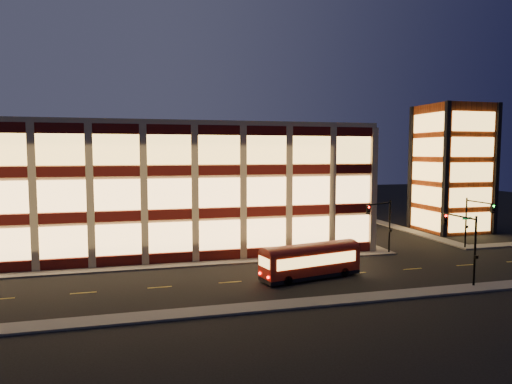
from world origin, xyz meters
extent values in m
plane|color=black|center=(0.00, 0.00, 0.00)|extent=(200.00, 200.00, 0.00)
cube|color=#514F4C|center=(-3.00, 1.00, 0.07)|extent=(54.00, 2.00, 0.15)
cube|color=#514F4C|center=(23.00, 17.00, 0.07)|extent=(2.00, 30.00, 0.15)
cube|color=#514F4C|center=(40.00, 1.00, 0.07)|extent=(14.00, 2.00, 0.15)
cube|color=#514F4C|center=(34.00, 17.00, 0.07)|extent=(2.00, 30.00, 0.15)
cube|color=#514F4C|center=(0.00, -13.00, 0.07)|extent=(100.00, 2.00, 0.15)
cube|color=tan|center=(-3.00, 17.00, 7.00)|extent=(50.00, 30.00, 14.00)
cube|color=tan|center=(-3.00, 17.00, 14.25)|extent=(50.40, 30.40, 0.50)
cube|color=#470C0A|center=(-3.00, 1.88, 0.65)|extent=(50.10, 0.25, 1.00)
cube|color=#FFBD6B|center=(-3.00, 1.90, 2.75)|extent=(49.00, 0.20, 3.00)
cube|color=#470C0A|center=(22.12, 17.00, 0.65)|extent=(0.25, 30.10, 1.00)
cube|color=#FFBD6B|center=(22.10, 17.00, 2.75)|extent=(0.20, 29.00, 3.00)
cube|color=#470C0A|center=(-3.00, 1.88, 5.05)|extent=(50.10, 0.25, 1.00)
cube|color=#FFBD6B|center=(-3.00, 1.90, 7.15)|extent=(49.00, 0.20, 3.00)
cube|color=#470C0A|center=(22.12, 17.00, 5.05)|extent=(0.25, 30.10, 1.00)
cube|color=#FFBD6B|center=(22.10, 17.00, 7.15)|extent=(0.20, 29.00, 3.00)
cube|color=#470C0A|center=(-3.00, 1.88, 9.45)|extent=(50.10, 0.25, 1.00)
cube|color=#FFBD6B|center=(-3.00, 1.90, 11.55)|extent=(49.00, 0.20, 3.00)
cube|color=#470C0A|center=(22.12, 17.00, 9.45)|extent=(0.25, 30.10, 1.00)
cube|color=#FFBD6B|center=(22.10, 17.00, 11.55)|extent=(0.20, 29.00, 3.00)
cube|color=#8C3814|center=(40.00, 12.00, 9.00)|extent=(8.00, 8.00, 18.00)
cube|color=black|center=(36.00, 8.00, 9.00)|extent=(0.60, 0.60, 18.00)
cube|color=black|center=(44.00, 8.00, 9.00)|extent=(0.60, 0.60, 18.00)
cube|color=black|center=(36.00, 16.00, 9.00)|extent=(0.60, 0.60, 18.00)
cube|color=black|center=(44.00, 16.00, 9.00)|extent=(0.60, 0.60, 18.00)
cube|color=#FFC059|center=(40.00, 7.92, 1.80)|extent=(6.60, 0.16, 2.60)
cube|color=#FFC059|center=(35.92, 12.00, 1.80)|extent=(0.16, 6.60, 2.60)
cube|color=#FFC059|center=(40.00, 7.92, 5.20)|extent=(6.60, 0.16, 2.60)
cube|color=#FFC059|center=(35.92, 12.00, 5.20)|extent=(0.16, 6.60, 2.60)
cube|color=#FFC059|center=(40.00, 7.92, 8.60)|extent=(6.60, 0.16, 2.60)
cube|color=#FFC059|center=(35.92, 12.00, 8.60)|extent=(0.16, 6.60, 2.60)
cube|color=#FFC059|center=(40.00, 7.92, 12.00)|extent=(6.60, 0.16, 2.60)
cube|color=#FFC059|center=(35.92, 12.00, 12.00)|extent=(0.16, 6.60, 2.60)
cube|color=#FFC059|center=(40.00, 7.92, 15.40)|extent=(6.60, 0.16, 2.60)
cube|color=#FFC059|center=(35.92, 12.00, 15.40)|extent=(0.16, 6.60, 2.60)
cylinder|color=black|center=(23.50, 0.80, 3.00)|extent=(0.18, 0.18, 6.00)
cylinder|color=black|center=(21.75, 0.05, 5.70)|extent=(3.56, 1.63, 0.14)
cube|color=black|center=(20.00, -0.70, 5.20)|extent=(0.32, 0.32, 0.95)
sphere|color=#FF0C05|center=(20.00, -0.88, 5.50)|extent=(0.20, 0.20, 0.20)
cube|color=black|center=(23.50, 0.60, 2.60)|extent=(0.25, 0.18, 0.28)
cylinder|color=black|center=(33.50, 0.80, 3.00)|extent=(0.18, 0.18, 6.00)
cylinder|color=black|center=(33.50, -1.20, 5.70)|extent=(0.14, 4.00, 0.14)
cube|color=black|center=(33.50, -3.20, 5.20)|extent=(0.32, 0.32, 0.95)
sphere|color=#0CFF26|center=(33.50, -3.38, 5.50)|extent=(0.20, 0.20, 0.20)
cube|color=black|center=(33.50, 0.60, 2.60)|extent=(0.25, 0.18, 0.28)
cube|color=#0C7226|center=(33.50, 0.65, 3.60)|extent=(1.20, 0.06, 0.28)
cylinder|color=black|center=(23.50, -12.50, 3.00)|extent=(0.18, 0.18, 6.00)
cylinder|color=black|center=(23.50, -10.50, 5.70)|extent=(0.14, 4.00, 0.14)
cube|color=black|center=(23.50, -8.50, 5.20)|extent=(0.32, 0.32, 0.95)
sphere|color=#FF0C05|center=(23.50, -8.68, 5.50)|extent=(0.20, 0.20, 0.20)
cube|color=black|center=(23.50, -12.70, 2.60)|extent=(0.25, 0.18, 0.28)
cube|color=#961608|center=(11.22, -6.52, 1.59)|extent=(9.62, 4.30, 2.15)
cube|color=black|center=(11.22, -6.52, 0.33)|extent=(9.62, 4.30, 0.33)
cylinder|color=black|center=(8.53, -8.16, 0.42)|extent=(0.88, 0.46, 0.84)
cylinder|color=black|center=(8.09, -6.16, 0.42)|extent=(0.88, 0.46, 0.84)
cylinder|color=black|center=(14.36, -6.87, 0.42)|extent=(0.88, 0.46, 0.84)
cylinder|color=black|center=(13.92, -4.87, 0.42)|extent=(0.88, 0.46, 0.84)
cube|color=#FFC059|center=(11.48, -7.69, 1.87)|extent=(8.03, 1.83, 0.93)
cube|color=#FFC059|center=(10.97, -5.35, 1.87)|extent=(8.03, 1.83, 0.93)
camera|label=1|loc=(-3.60, -44.07, 11.22)|focal=32.00mm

